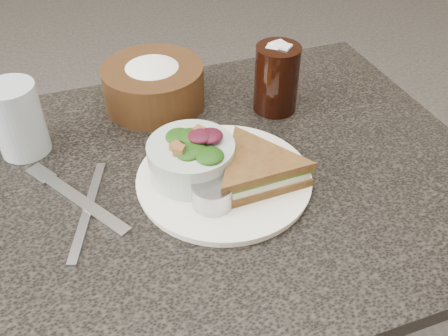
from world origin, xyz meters
TOP-DOWN VIEW (x-y plane):
  - dining_table at (0.00, 0.00)m, footprint 1.00×0.70m
  - dinner_plate at (0.05, -0.03)m, footprint 0.28×0.28m
  - sandwich at (0.10, -0.05)m, footprint 0.19×0.19m
  - salad_bowl at (0.01, -0.00)m, footprint 0.15×0.15m
  - dressing_ramekin at (0.02, -0.08)m, footprint 0.07×0.07m
  - orange_wedge at (0.08, 0.06)m, footprint 0.07×0.07m
  - fork at (-0.17, 0.00)m, footprint 0.13×0.19m
  - knife at (-0.16, -0.02)m, footprint 0.09×0.21m
  - bread_basket at (0.01, 0.24)m, footprint 0.25×0.25m
  - cola_glass at (0.22, 0.14)m, footprint 0.09×0.09m
  - water_glass at (-0.24, 0.17)m, footprint 0.10×0.10m

SIDE VIEW (x-z plane):
  - dining_table at x=0.00m, z-range 0.00..0.75m
  - knife at x=-0.16m, z-range 0.75..0.75m
  - fork at x=-0.17m, z-range 0.75..0.76m
  - dinner_plate at x=0.05m, z-range 0.75..0.76m
  - orange_wedge at x=0.08m, z-range 0.76..0.79m
  - dressing_ramekin at x=0.02m, z-range 0.76..0.80m
  - sandwich at x=0.10m, z-range 0.76..0.81m
  - salad_bowl at x=0.01m, z-range 0.76..0.84m
  - bread_basket at x=0.01m, z-range 0.75..0.86m
  - water_glass at x=-0.24m, z-range 0.75..0.88m
  - cola_glass at x=0.22m, z-range 0.75..0.89m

